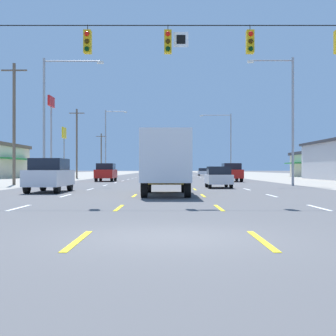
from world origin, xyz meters
TOP-DOWN VIEW (x-y plane):
  - ground_plane at (0.00, 66.00)m, footprint 572.00×572.00m
  - lot_apron_left at (-24.75, 66.00)m, footprint 28.00×440.00m
  - lot_apron_right at (24.75, 66.00)m, footprint 28.00×440.00m
  - lane_markings at (0.00, 104.50)m, footprint 10.64×227.60m
  - signal_span_wire at (0.36, 9.58)m, footprint 27.70×0.53m
  - box_truck_center_turn_nearest at (-0.14, 15.08)m, footprint 2.40×7.20m
  - suv_far_left_near at (-7.01, 18.24)m, footprint 1.98×4.90m
  - hatchback_inner_right_mid at (3.61, 24.47)m, footprint 1.72×3.90m
  - suv_far_right_midfar at (6.83, 41.44)m, footprint 1.98×4.90m
  - suv_far_left_far at (-6.88, 42.37)m, footprint 1.98×4.90m
  - suv_center_turn_farther at (-0.04, 61.13)m, footprint 1.98×4.90m
  - hatchback_far_right_farthest at (6.94, 85.29)m, footprint 1.72×3.90m
  - hatchback_inner_right_distant_a at (3.32, 86.39)m, footprint 1.72×3.90m
  - sedan_inner_right_distant_b at (3.71, 106.38)m, footprint 1.80×4.50m
  - sedan_center_turn_distant_c at (-0.19, 128.10)m, footprint 1.80×4.50m
  - storefront_right_row_2 at (28.81, 73.88)m, footprint 13.53×10.73m
  - pole_sign_left_row_1 at (-14.07, 46.93)m, footprint 0.24×2.54m
  - pole_sign_left_row_2 at (-17.73, 70.50)m, footprint 0.24×2.51m
  - streetlight_left_row_0 at (-9.63, 28.85)m, footprint 4.95×0.26m
  - streetlight_right_row_0 at (9.81, 28.85)m, footprint 3.81×0.26m
  - streetlight_left_row_1 at (-9.85, 66.61)m, footprint 3.59×0.26m
  - streetlight_right_row_1 at (9.60, 66.61)m, footprint 5.12×0.26m
  - utility_pole_left_row_0 at (-13.16, 30.58)m, footprint 2.20×0.26m
  - utility_pole_left_row_1 at (-13.24, 58.48)m, footprint 2.20×0.26m
  - utility_pole_left_row_2 at (-13.88, 87.91)m, footprint 2.20×0.26m

SIDE VIEW (x-z plane):
  - ground_plane at x=0.00m, z-range 0.00..0.00m
  - lot_apron_left at x=-24.75m, z-range 0.00..0.01m
  - lot_apron_right at x=24.75m, z-range 0.00..0.01m
  - lane_markings at x=0.00m, z-range 0.00..0.01m
  - sedan_inner_right_distant_b at x=3.71m, z-range 0.03..1.49m
  - sedan_center_turn_distant_c at x=-0.19m, z-range 0.03..1.49m
  - hatchback_inner_right_mid at x=3.61m, z-range 0.01..1.55m
  - hatchback_far_right_farthest at x=6.94m, z-range 0.01..1.55m
  - hatchback_inner_right_distant_a at x=3.32m, z-range 0.01..1.55m
  - suv_far_left_near at x=-7.01m, z-range 0.04..2.02m
  - suv_far_right_midfar at x=6.83m, z-range 0.04..2.02m
  - suv_far_left_far at x=-6.88m, z-range 0.04..2.02m
  - suv_center_turn_farther at x=-0.04m, z-range 0.04..2.02m
  - box_truck_center_turn_nearest at x=-0.14m, z-range 0.22..3.45m
  - storefront_right_row_2 at x=28.81m, z-range 0.03..4.43m
  - utility_pole_left_row_2 at x=-13.88m, z-range 0.19..8.92m
  - signal_span_wire at x=0.36m, z-range 0.83..9.35m
  - utility_pole_left_row_1 at x=-13.24m, z-range 0.20..10.25m
  - utility_pole_left_row_0 at x=-13.16m, z-range 0.20..10.58m
  - streetlight_right_row_0 at x=9.81m, z-range 0.74..11.22m
  - streetlight_right_row_1 at x=9.60m, z-range 0.90..11.24m
  - streetlight_left_row_0 at x=-9.63m, z-range 0.88..11.30m
  - streetlight_left_row_1 at x=-9.85m, z-range 0.72..11.65m
  - pole_sign_left_row_2 at x=-17.73m, z-range 2.36..10.80m
  - pole_sign_left_row_1 at x=-14.07m, z-range 2.59..12.68m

